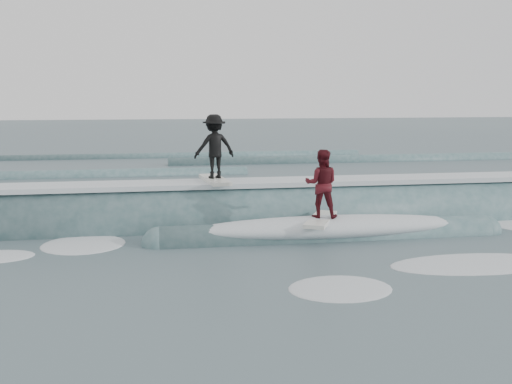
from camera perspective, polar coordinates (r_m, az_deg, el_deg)
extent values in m
plane|color=#384851|center=(14.18, 1.39, -5.82)|extent=(160.00, 160.00, 0.00)
cylinder|color=#375A5D|center=(17.19, -0.53, -3.07)|extent=(20.37, 2.28, 2.28)
cylinder|color=#375A5D|center=(15.48, 7.33, -4.57)|extent=(9.00, 0.94, 0.94)
sphere|color=#375A5D|center=(14.87, -9.62, -5.23)|extent=(0.94, 0.94, 0.94)
sphere|color=#375A5D|center=(17.28, 21.82, -3.70)|extent=(0.94, 0.94, 0.94)
cube|color=white|center=(16.96, -0.54, 0.93)|extent=(18.00, 1.30, 0.14)
ellipsoid|color=white|center=(15.41, 7.35, -3.49)|extent=(7.60, 1.30, 0.60)
cube|color=silver|center=(16.82, -4.14, 1.24)|extent=(0.83, 2.06, 0.10)
imported|color=black|center=(16.71, -4.19, 4.57)|extent=(1.33, 0.94, 1.86)
cube|color=silver|center=(15.30, 6.50, -2.72)|extent=(1.38, 2.04, 0.10)
imported|color=#450D13|center=(15.12, 6.57, 0.82)|extent=(1.03, 0.89, 1.82)
ellipsoid|color=white|center=(11.57, 8.41, -9.53)|extent=(2.19, 1.49, 0.10)
ellipsoid|color=white|center=(15.35, -16.87, -5.05)|extent=(2.44, 1.66, 0.10)
ellipsoid|color=white|center=(13.97, 21.12, -6.73)|extent=(3.23, 2.21, 0.10)
cylinder|color=#375A5D|center=(28.58, -23.34, 1.24)|extent=(22.00, 0.70, 0.70)
cylinder|color=#375A5D|center=(33.58, 10.34, 3.02)|extent=(22.00, 0.80, 0.80)
cylinder|color=#375A5D|center=(35.67, -6.88, 3.49)|extent=(22.00, 0.60, 0.60)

